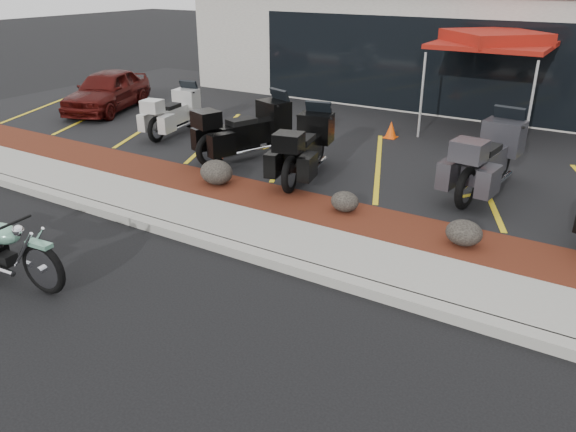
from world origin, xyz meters
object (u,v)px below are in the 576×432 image
Objects in this scene: traffic_cone at (391,129)px; popup_canopy at (494,41)px; hero_cruiser at (42,261)px; touring_white at (189,104)px; parked_car at (107,90)px.

traffic_cone is 0.12× the size of popup_canopy.
hero_cruiser is 8.14m from touring_white.
parked_car is at bearing -144.04° from popup_canopy.
popup_canopy reaches higher than traffic_cone.
popup_canopy reaches higher than hero_cruiser.
parked_car is 10.69m from popup_canopy.
touring_white is at bearing -159.40° from traffic_cone.
traffic_cone is at bearing -78.65° from touring_white.
parked_car is 8.36× the size of traffic_cone.
touring_white is 0.61× the size of parked_car.
popup_canopy is at bearing -1.84° from parked_car.
popup_canopy is (2.95, 10.74, 1.91)m from hero_cruiser.
touring_white is 5.11× the size of traffic_cone.
hero_cruiser is 10.30m from parked_car.
popup_canopy is at bearing 43.06° from traffic_cone.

